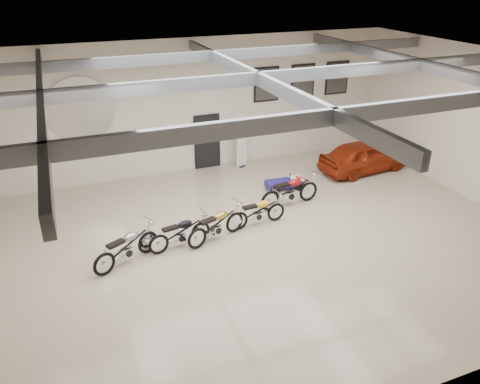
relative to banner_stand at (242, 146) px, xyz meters
name	(u,v)px	position (x,y,z in m)	size (l,w,h in m)	color
floor	(255,243)	(-1.78, -5.50, -0.86)	(16.00, 12.00, 0.01)	tan
ceiling	(258,68)	(-1.78, -5.50, 4.14)	(16.00, 12.00, 0.01)	gray
back_wall	(193,107)	(-1.78, 0.50, 1.64)	(16.00, 0.02, 5.00)	beige
ceiling_beams	(258,78)	(-1.78, -5.50, 3.89)	(15.80, 11.80, 0.32)	slate
door	(207,142)	(-1.28, 0.45, 0.19)	(0.92, 0.08, 2.10)	black
logo_plaque	(81,110)	(-5.78, 0.45, 1.94)	(2.30, 0.06, 1.16)	silver
poster_left	(266,84)	(1.22, 0.46, 2.24)	(1.05, 0.08, 1.35)	black
poster_mid	(303,81)	(2.82, 0.46, 2.24)	(1.05, 0.08, 1.35)	black
poster_right	(337,78)	(4.42, 0.46, 2.24)	(1.05, 0.08, 1.35)	black
oil_sign	(240,122)	(0.12, 0.45, 0.84)	(0.72, 0.10, 0.72)	white
banner_stand	(242,146)	(0.00, 0.00, 0.00)	(0.47, 0.19, 1.73)	white
motorcycle_silver	(126,247)	(-5.39, -5.17, -0.34)	(2.02, 0.63, 1.05)	silver
motorcycle_black	(180,232)	(-3.85, -4.92, -0.38)	(1.87, 0.58, 0.97)	silver
motorcycle_gold	(216,224)	(-2.77, -4.92, -0.34)	(1.99, 0.62, 1.04)	silver
motorcycle_yellow	(258,211)	(-1.30, -4.57, -0.38)	(1.84, 0.57, 0.96)	silver
motorcycle_red	(290,190)	(0.22, -3.75, -0.30)	(2.16, 0.67, 1.12)	silver
go_kart	(288,180)	(0.80, -2.51, -0.56)	(1.65, 0.74, 0.60)	navy
vintage_car	(364,156)	(4.22, -2.17, -0.25)	(3.60, 1.45, 1.23)	maroon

